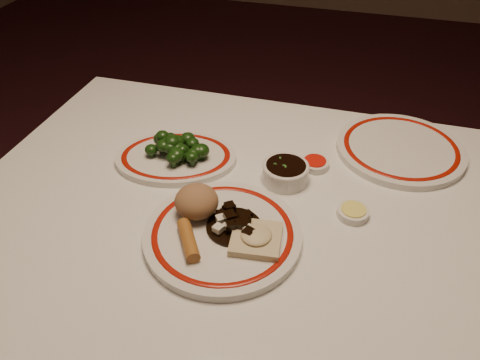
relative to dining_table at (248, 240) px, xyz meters
name	(u,v)px	position (x,y,z in m)	size (l,w,h in m)	color
dining_table	(248,240)	(0.00, 0.00, 0.00)	(1.20, 0.90, 0.75)	white
main_plate	(223,234)	(-0.02, -0.09, 0.10)	(0.36, 0.36, 0.02)	silver
rice_mound	(197,201)	(-0.09, -0.06, 0.14)	(0.09, 0.09, 0.06)	#976A47
spring_roll	(188,240)	(-0.07, -0.14, 0.12)	(0.03, 0.03, 0.09)	#A86929
fried_wonton	(256,238)	(0.04, -0.10, 0.12)	(0.10, 0.10, 0.03)	#CCBC90
stirfry_heap	(235,223)	(-0.01, -0.08, 0.12)	(0.11, 0.11, 0.03)	black
broccoli_plate	(176,157)	(-0.20, 0.11, 0.10)	(0.32, 0.30, 0.02)	silver
broccoli_pile	(177,147)	(-0.20, 0.11, 0.13)	(0.15, 0.11, 0.05)	#23471C
soy_bowl	(285,173)	(0.05, 0.11, 0.11)	(0.10, 0.10, 0.04)	silver
sweet_sour_dish	(315,164)	(0.11, 0.18, 0.10)	(0.06, 0.06, 0.02)	silver
mustard_dish	(353,212)	(0.21, 0.04, 0.10)	(0.06, 0.06, 0.02)	silver
far_plate	(400,149)	(0.29, 0.29, 0.10)	(0.37, 0.37, 0.02)	silver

